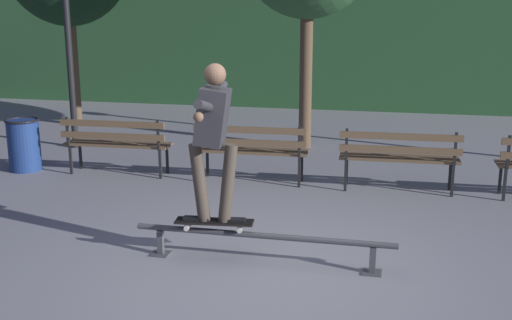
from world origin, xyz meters
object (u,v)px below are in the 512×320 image
at_px(skateboarder, 213,130).
at_px(park_bench_leftmost, 116,140).
at_px(grind_rail, 263,240).
at_px(lamp_post_left, 66,5).
at_px(trash_can, 24,144).
at_px(park_bench_right_center, 399,154).
at_px(park_bench_left_center, 251,147).
at_px(skateboard, 214,222).

height_order(skateboarder, park_bench_leftmost, skateboarder).
distance_m(grind_rail, lamp_post_left, 6.60).
distance_m(lamp_post_left, trash_can, 2.65).
bearing_deg(lamp_post_left, trash_can, -88.39).
bearing_deg(park_bench_right_center, park_bench_left_center, 180.00).
bearing_deg(grind_rail, trash_can, 147.54).
height_order(grind_rail, park_bench_left_center, park_bench_left_center).
distance_m(grind_rail, trash_can, 5.13).
xyz_separation_m(park_bench_left_center, lamp_post_left, (-3.60, 1.62, 1.94)).
distance_m(park_bench_leftmost, trash_can, 1.51).
relative_size(park_bench_leftmost, park_bench_right_center, 1.00).
bearing_deg(park_bench_left_center, skateboarder, -84.35).
relative_size(skateboarder, park_bench_left_center, 0.97).
distance_m(grind_rail, skateboarder, 1.19).
xyz_separation_m(grind_rail, skateboard, (-0.49, -0.00, 0.15)).
height_order(lamp_post_left, trash_can, lamp_post_left).
relative_size(grind_rail, trash_can, 3.26).
height_order(skateboard, trash_can, trash_can).
bearing_deg(grind_rail, park_bench_left_center, 105.36).
height_order(skateboard, park_bench_leftmost, park_bench_leftmost).
bearing_deg(park_bench_leftmost, lamp_post_left, 133.69).
xyz_separation_m(grind_rail, park_bench_left_center, (-0.77, 2.79, 0.29)).
xyz_separation_m(skateboarder, lamp_post_left, (-3.88, 4.41, 1.15)).
height_order(park_bench_left_center, trash_can, park_bench_left_center).
bearing_deg(trash_can, skateboarder, -35.65).
bearing_deg(grind_rail, park_bench_leftmost, 135.31).
distance_m(grind_rail, park_bench_right_center, 3.09).
bearing_deg(park_bench_right_center, skateboard, -122.56).
relative_size(grind_rail, skateboard, 3.27).
distance_m(skateboarder, park_bench_right_center, 3.40).
xyz_separation_m(grind_rail, trash_can, (-4.32, 2.75, 0.16)).
xyz_separation_m(park_bench_leftmost, lamp_post_left, (-1.55, 1.62, 1.94)).
xyz_separation_m(park_bench_left_center, park_bench_right_center, (2.05, 0.00, 0.00)).
xyz_separation_m(park_bench_right_center, lamp_post_left, (-5.66, 1.62, 1.94)).
xyz_separation_m(park_bench_leftmost, park_bench_left_center, (2.05, 0.00, 0.00)).
bearing_deg(skateboard, park_bench_left_center, 95.59).
bearing_deg(park_bench_right_center, trash_can, -179.60).
bearing_deg(lamp_post_left, grind_rail, -45.27).
relative_size(skateboarder, park_bench_leftmost, 0.97).
height_order(grind_rail, trash_can, trash_can).
bearing_deg(skateboard, trash_can, 144.32).
xyz_separation_m(lamp_post_left, trash_can, (0.05, -1.66, -2.07)).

